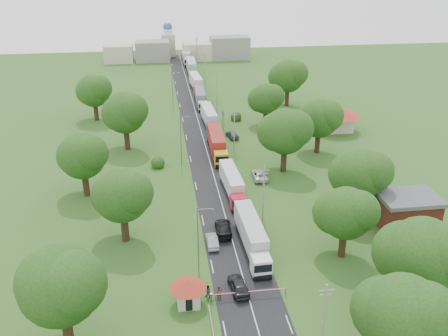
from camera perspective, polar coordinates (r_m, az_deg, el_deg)
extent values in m
plane|color=#2C571D|center=(82.10, -0.35, -3.75)|extent=(260.00, 260.00, 0.00)
cube|color=black|center=(100.08, -1.87, 1.57)|extent=(8.00, 200.00, 0.04)
cylinder|color=slate|center=(60.53, -1.46, -14.63)|extent=(0.20, 0.20, 1.10)
cube|color=slate|center=(60.22, -1.47, -14.26)|extent=(0.35, 0.35, 0.25)
cylinder|color=red|center=(60.79, 2.88, -13.92)|extent=(9.00, 0.12, 0.12)
cylinder|color=slate|center=(61.96, 7.08, -13.84)|extent=(0.10, 0.10, 1.00)
cube|color=beige|center=(59.96, -4.12, -14.34)|extent=(2.60, 2.60, 2.40)
cone|color=maroon|center=(58.91, -4.17, -13.04)|extent=(4.40, 4.40, 1.10)
cube|color=black|center=(59.90, -2.83, -14.10)|extent=(0.02, 1.20, 0.90)
cube|color=black|center=(59.06, -4.01, -15.28)|extent=(0.80, 0.02, 1.90)
cylinder|color=slate|center=(112.77, -0.02, 5.33)|extent=(0.12, 0.12, 4.00)
cylinder|color=slate|center=(115.03, -0.18, 5.71)|extent=(0.12, 0.12, 4.00)
cube|color=navy|center=(113.40, -0.10, 6.29)|extent=(0.06, 3.00, 1.00)
cube|color=silver|center=(113.40, -0.10, 6.29)|extent=(0.07, 3.10, 0.06)
cylinder|color=gray|center=(52.37, 11.27, -16.85)|extent=(0.24, 0.24, 9.00)
cube|color=gray|center=(49.99, 11.63, -13.55)|extent=(1.60, 0.10, 0.10)
cube|color=gray|center=(50.29, 11.58, -14.00)|extent=(1.20, 0.10, 0.10)
cylinder|color=gray|center=(74.78, 4.54, -2.91)|extent=(0.24, 0.24, 9.00)
cube|color=gray|center=(73.13, 4.64, -0.26)|extent=(1.60, 0.10, 0.10)
cube|color=gray|center=(73.34, 4.63, -0.62)|extent=(1.20, 0.10, 0.10)
cylinder|color=gray|center=(100.05, 1.17, 4.34)|extent=(0.24, 0.24, 9.00)
cube|color=gray|center=(98.82, 1.19, 6.41)|extent=(1.60, 0.10, 0.10)
cube|color=gray|center=(98.97, 1.19, 6.14)|extent=(1.20, 0.10, 0.10)
cylinder|color=gray|center=(126.47, -0.84, 8.62)|extent=(0.24, 0.24, 9.00)
cube|color=gray|center=(125.50, -0.85, 10.29)|extent=(1.60, 0.10, 0.10)
cube|color=gray|center=(125.62, -0.85, 10.07)|extent=(1.20, 0.10, 0.10)
cylinder|color=gray|center=(153.45, -2.18, 11.40)|extent=(0.24, 0.24, 9.00)
cube|color=gray|center=(152.65, -2.20, 12.79)|extent=(1.60, 0.10, 0.10)
cube|color=gray|center=(152.75, -2.20, 12.60)|extent=(1.20, 0.10, 0.10)
cylinder|color=gray|center=(180.74, -3.13, 13.34)|extent=(0.24, 0.24, 9.00)
cube|color=gray|center=(180.07, -3.16, 14.53)|extent=(1.60, 0.10, 0.10)
cube|color=gray|center=(180.15, -3.15, 14.37)|extent=(1.20, 0.10, 0.10)
cylinder|color=slate|center=(61.89, -2.98, -8.60)|extent=(0.16, 0.16, 10.00)
cube|color=slate|center=(59.54, -2.21, -4.73)|extent=(1.80, 0.10, 0.10)
cube|color=slate|center=(59.69, -1.44, -4.81)|extent=(0.50, 0.22, 0.15)
cylinder|color=slate|center=(93.20, -4.95, 3.05)|extent=(0.16, 0.16, 10.00)
cube|color=slate|center=(91.66, -4.49, 5.83)|extent=(1.80, 0.10, 0.10)
cube|color=slate|center=(91.76, -3.98, 5.76)|extent=(0.50, 0.22, 0.15)
cylinder|color=slate|center=(126.46, -5.91, 8.73)|extent=(0.16, 0.16, 10.00)
cube|color=slate|center=(125.33, -5.59, 10.82)|extent=(1.80, 0.10, 0.10)
cube|color=slate|center=(125.40, -5.21, 10.77)|extent=(0.50, 0.22, 0.15)
sphere|color=#1D3B10|center=(50.90, 19.83, -15.43)|extent=(7.70, 7.70, 7.70)
sphere|color=#1D3B10|center=(50.27, 21.98, -15.17)|extent=(6.05, 6.05, 6.05)
sphere|color=#1D3B10|center=(51.71, 17.93, -15.19)|extent=(6.60, 6.60, 6.60)
cylinder|color=#382616|center=(61.85, 20.93, -13.53)|extent=(1.12, 1.12, 4.55)
sphere|color=#1D3B10|center=(58.76, 21.74, -9.19)|extent=(8.40, 8.40, 8.40)
sphere|color=#1D3B10|center=(58.17, 23.73, -8.86)|extent=(6.60, 6.60, 6.60)
sphere|color=#1D3B10|center=(59.60, 19.95, -9.06)|extent=(7.20, 7.20, 7.20)
cylinder|color=#382616|center=(69.25, 13.38, -8.42)|extent=(1.04, 1.04, 3.85)
sphere|color=#1D3B10|center=(66.90, 13.77, -5.04)|extent=(7.00, 7.00, 7.00)
sphere|color=#1D3B10|center=(66.19, 15.15, -4.79)|extent=(5.50, 5.50, 5.50)
sphere|color=#1D3B10|center=(67.81, 12.56, -4.97)|extent=(6.00, 6.00, 6.00)
cylinder|color=#382616|center=(79.24, 14.97, -4.03)|extent=(1.08, 1.08, 4.20)
sphere|color=#1D3B10|center=(77.02, 15.37, -0.67)|extent=(7.70, 7.70, 7.70)
sphere|color=#1D3B10|center=(76.32, 16.70, -0.39)|extent=(6.05, 6.05, 6.05)
sphere|color=#1D3B10|center=(77.98, 14.21, -0.67)|extent=(6.60, 6.60, 6.60)
cylinder|color=#382616|center=(92.33, 6.84, 0.93)|extent=(1.12, 1.12, 4.55)
sphere|color=#1D3B10|center=(90.29, 7.01, 4.18)|extent=(8.40, 8.40, 8.40)
sphere|color=#1D3B10|center=(89.29, 8.16, 4.50)|extent=(6.60, 6.60, 6.60)
sphere|color=#1D3B10|center=(91.57, 6.03, 4.12)|extent=(7.20, 7.20, 7.20)
cylinder|color=#382616|center=(101.97, 10.63, 2.87)|extent=(1.08, 1.08, 4.20)
sphere|color=#1D3B10|center=(100.26, 10.86, 5.60)|extent=(7.70, 7.70, 7.70)
sphere|color=#1D3B10|center=(99.46, 11.84, 5.86)|extent=(6.05, 6.05, 6.05)
sphere|color=#1D3B10|center=(101.33, 10.00, 5.53)|extent=(6.60, 6.60, 6.60)
cylinder|color=#382616|center=(115.60, 4.74, 5.68)|extent=(1.04, 1.04, 3.85)
sphere|color=#1D3B10|center=(114.21, 4.82, 7.91)|extent=(7.00, 7.00, 7.00)
sphere|color=#1D3B10|center=(113.34, 5.57, 8.15)|extent=(5.50, 5.50, 5.50)
sphere|color=#1D3B10|center=(115.31, 4.19, 7.83)|extent=(6.00, 6.00, 6.00)
cylinder|color=#382616|center=(131.50, 7.21, 8.03)|extent=(1.12, 1.12, 4.55)
sphere|color=#1D3B10|center=(130.07, 7.34, 10.39)|extent=(8.40, 8.40, 8.40)
sphere|color=#1D3B10|center=(129.14, 8.15, 10.66)|extent=(6.60, 6.60, 6.60)
sphere|color=#1D3B10|center=(131.32, 6.64, 10.29)|extent=(7.20, 7.20, 7.20)
cylinder|color=#382616|center=(56.35, -17.46, -17.16)|extent=(1.12, 1.12, 4.55)
sphere|color=#1D3B10|center=(52.94, -18.22, -12.59)|extent=(8.40, 8.40, 8.40)
sphere|color=#1D3B10|center=(51.19, -16.87, -12.55)|extent=(6.60, 6.60, 6.60)
sphere|color=#1D3B10|center=(54.72, -19.15, -12.18)|extent=(7.20, 7.20, 7.20)
cylinder|color=#382616|center=(72.00, -11.27, -6.68)|extent=(1.08, 1.08, 4.20)
sphere|color=#1D3B10|center=(69.55, -11.61, -3.05)|extent=(7.70, 7.70, 7.70)
sphere|color=#1D3B10|center=(68.10, -10.55, -2.79)|extent=(6.05, 6.05, 6.05)
sphere|color=#1D3B10|center=(71.11, -12.40, -2.99)|extent=(6.60, 6.60, 6.60)
cylinder|color=#382616|center=(85.97, -15.51, -1.79)|extent=(1.08, 1.08, 4.20)
sphere|color=#1D3B10|center=(83.93, -15.90, 1.36)|extent=(7.70, 7.70, 7.70)
sphere|color=#1D3B10|center=(82.42, -15.10, 1.65)|extent=(6.05, 6.05, 6.05)
sphere|color=#1D3B10|center=(85.56, -16.48, 1.33)|extent=(6.60, 6.60, 6.60)
cylinder|color=#382616|center=(103.63, -11.04, 3.29)|extent=(1.12, 1.12, 4.55)
sphere|color=#1D3B10|center=(101.82, -11.29, 6.22)|extent=(8.40, 8.40, 8.40)
sphere|color=#1D3B10|center=(100.32, -10.50, 6.55)|extent=(6.60, 6.60, 6.60)
sphere|color=#1D3B10|center=(103.51, -11.89, 6.11)|extent=(7.20, 7.20, 7.20)
cylinder|color=#382616|center=(123.27, -14.42, 6.27)|extent=(1.08, 1.08, 4.20)
sphere|color=#1D3B10|center=(121.85, -14.66, 8.56)|extent=(7.70, 7.70, 7.70)
sphere|color=#1D3B10|center=(120.43, -14.10, 8.84)|extent=(6.05, 6.05, 6.05)
sphere|color=#1D3B10|center=(123.45, -15.09, 8.44)|extent=(6.60, 6.60, 6.60)
cube|color=maroon|center=(78.48, 20.13, -4.88)|extent=(8.00, 6.00, 4.60)
cube|color=#47494F|center=(77.32, 20.40, -3.19)|extent=(8.60, 6.60, 0.60)
cube|color=beige|center=(115.22, 12.61, 5.15)|extent=(7.00, 5.00, 4.00)
cone|color=maroon|center=(114.33, 12.74, 6.52)|extent=(10.08, 10.08, 1.80)
cube|color=gray|center=(185.22, -8.17, 13.09)|extent=(12.00, 8.00, 7.00)
cube|color=beige|center=(185.96, -3.10, 13.18)|extent=(10.00, 8.00, 6.00)
cube|color=gray|center=(187.16, 0.66, 13.59)|extent=(14.00, 8.00, 8.00)
cube|color=beige|center=(185.73, -11.95, 12.69)|extent=(10.00, 8.00, 6.00)
cube|color=beige|center=(193.07, -6.37, 13.78)|extent=(5.00, 5.00, 8.00)
cylinder|color=silver|center=(192.24, -6.44, 15.24)|extent=(3.20, 3.20, 2.00)
sphere|color=#2659B2|center=(192.00, -6.46, 15.71)|extent=(3.40, 3.40, 3.40)
cube|color=white|center=(64.16, 4.26, -11.04)|extent=(2.45, 2.45, 2.48)
cube|color=black|center=(63.00, 4.50, -11.41)|extent=(2.28, 0.08, 1.09)
cube|color=slate|center=(63.84, 4.45, -12.35)|extent=(2.19, 0.31, 0.35)
cube|color=slate|center=(70.24, 3.06, -8.34)|extent=(2.60, 11.48, 0.30)
cube|color=#AEAFB3|center=(69.55, 3.05, -6.97)|extent=(2.81, 11.78, 2.98)
cylinder|color=black|center=(64.06, 4.40, -12.26)|extent=(2.33, 0.99, 0.99)
cylinder|color=black|center=(65.47, 4.07, -11.34)|extent=(2.33, 0.99, 0.99)
cylinder|color=black|center=(73.27, 2.55, -7.06)|extent=(2.33, 0.99, 0.99)
cylinder|color=black|center=(74.53, 2.34, -6.47)|extent=(2.33, 0.99, 0.99)
cube|color=#AF1423|center=(78.52, 1.60, -3.97)|extent=(2.31, 2.31, 2.31)
cube|color=black|center=(77.40, 1.74, -4.15)|extent=(2.12, 0.11, 1.01)
cube|color=slate|center=(78.04, 1.72, -4.93)|extent=(2.04, 0.34, 0.32)
cube|color=slate|center=(84.52, 0.88, -2.36)|extent=(2.58, 10.69, 0.28)
cube|color=silver|center=(84.03, 0.85, -1.27)|extent=(2.77, 10.97, 2.77)
cylinder|color=black|center=(78.27, 1.69, -4.88)|extent=(2.17, 0.92, 0.92)
cylinder|color=black|center=(79.70, 1.49, -4.30)|extent=(2.17, 0.92, 0.92)
cylinder|color=black|center=(87.48, 0.55, -1.56)|extent=(2.17, 0.92, 0.92)
cylinder|color=black|center=(88.71, 0.42, -1.18)|extent=(2.17, 0.92, 0.92)
cube|color=gold|center=(93.86, -0.34, 1.08)|extent=(2.58, 2.58, 2.62)
cube|color=black|center=(92.56, -0.24, 0.98)|extent=(2.41, 0.08, 1.15)
cube|color=slate|center=(93.19, -0.24, 0.20)|extent=(2.31, 0.31, 0.37)
cube|color=slate|center=(100.91, -0.90, 2.26)|extent=(2.73, 12.12, 0.31)
cube|color=maroon|center=(100.51, -0.93, 3.33)|extent=(2.95, 12.44, 3.15)
cylinder|color=black|center=(93.44, -0.26, 0.23)|extent=(2.46, 1.05, 1.05)
cylinder|color=black|center=(95.16, -0.42, 0.69)|extent=(2.46, 1.05, 1.05)
cylinder|color=black|center=(104.39, -1.15, 2.88)|extent=(2.46, 1.05, 1.05)
cylinder|color=black|center=(105.85, -1.25, 3.18)|extent=(2.46, 1.05, 1.05)
cube|color=#1C51AD|center=(109.99, -1.33, 4.54)|extent=(2.38, 2.38, 2.38)
cube|color=black|center=(108.80, -1.26, 4.50)|extent=(2.19, 0.11, 1.05)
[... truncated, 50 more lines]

